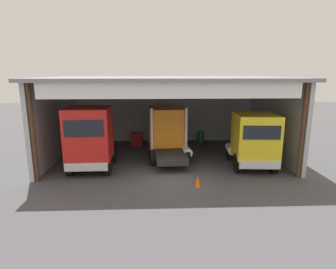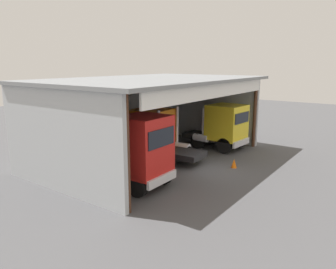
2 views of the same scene
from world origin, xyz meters
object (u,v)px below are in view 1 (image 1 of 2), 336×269
at_px(oil_drum, 201,137).
at_px(traffic_cone, 198,181).
at_px(truck_orange_left_bay, 168,132).
at_px(truck_yellow_center_right_bay, 253,140).
at_px(tool_cart, 137,139).
at_px(truck_red_right_bay, 90,138).

relative_size(oil_drum, traffic_cone, 1.58).
xyz_separation_m(truck_orange_left_bay, traffic_cone, (1.31, -5.10, -1.49)).
bearing_deg(truck_yellow_center_right_bay, traffic_cone, 39.84).
relative_size(truck_orange_left_bay, tool_cart, 5.09).
bearing_deg(tool_cart, truck_red_right_bay, -111.60).
relative_size(truck_orange_left_bay, traffic_cone, 9.09).
xyz_separation_m(oil_drum, traffic_cone, (-1.60, -9.22, -0.16)).
bearing_deg(truck_orange_left_bay, truck_red_right_bay, -154.43).
xyz_separation_m(truck_red_right_bay, truck_yellow_center_right_bay, (9.65, 0.09, -0.20)).
relative_size(truck_red_right_bay, truck_orange_left_bay, 0.89).
relative_size(truck_red_right_bay, tool_cart, 4.54).
bearing_deg(traffic_cone, tool_cart, 113.55).
bearing_deg(tool_cart, traffic_cone, -66.45).
bearing_deg(truck_orange_left_bay, tool_cart, 122.52).
bearing_deg(truck_yellow_center_right_bay, truck_red_right_bay, 4.61).
distance_m(truck_orange_left_bay, traffic_cone, 5.48).
height_order(truck_red_right_bay, truck_orange_left_bay, truck_red_right_bay).
height_order(truck_red_right_bay, truck_yellow_center_right_bay, truck_red_right_bay).
xyz_separation_m(truck_red_right_bay, truck_orange_left_bay, (4.64, 2.53, -0.23)).
xyz_separation_m(truck_yellow_center_right_bay, tool_cart, (-7.35, 5.71, -1.29)).
xyz_separation_m(truck_orange_left_bay, truck_yellow_center_right_bay, (5.01, -2.44, 0.02)).
xyz_separation_m(tool_cart, traffic_cone, (3.65, -8.37, -0.22)).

